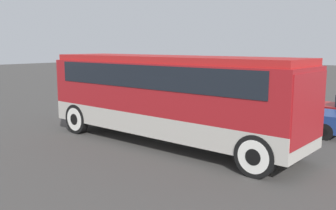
% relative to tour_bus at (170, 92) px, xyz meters
% --- Properties ---
extents(ground_plane, '(120.00, 120.00, 0.00)m').
position_rel_tour_bus_xyz_m(ground_plane, '(-0.10, 0.00, -1.90)').
color(ground_plane, '#423F3D').
extents(tour_bus, '(9.93, 2.55, 3.13)m').
position_rel_tour_bus_xyz_m(tour_bus, '(0.00, 0.00, 0.00)').
color(tour_bus, '#B7B2A8').
rests_on(tour_bus, ground_plane).
extents(parked_car_mid, '(4.47, 1.90, 1.50)m').
position_rel_tour_bus_xyz_m(parked_car_mid, '(2.16, 5.06, -1.16)').
color(parked_car_mid, navy).
rests_on(parked_car_mid, ground_plane).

